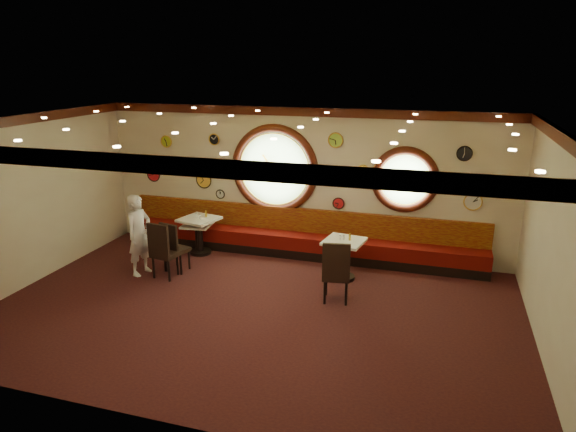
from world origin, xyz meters
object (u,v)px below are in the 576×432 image
(chair_c, at_px, (336,268))
(condiment_a_bottle, at_px, (203,221))
(condiment_b_bottle, at_px, (206,213))
(condiment_a_pepper, at_px, (199,222))
(chair_a, at_px, (173,244))
(condiment_c_pepper, at_px, (344,237))
(table_a, at_px, (198,235))
(condiment_c_bottle, at_px, (350,237))
(waiter, at_px, (139,235))
(condiment_b_pepper, at_px, (200,217))
(condiment_a_salt, at_px, (195,221))
(condiment_b_salt, at_px, (197,216))
(table_c, at_px, (344,254))
(table_b, at_px, (200,231))
(chair_b, at_px, (162,247))
(condiment_c_salt, at_px, (340,238))

(chair_c, distance_m, condiment_a_bottle, 3.67)
(condiment_a_bottle, height_order, condiment_b_bottle, condiment_b_bottle)
(chair_c, relative_size, condiment_a_pepper, 6.93)
(chair_a, xyz_separation_m, condiment_c_pepper, (3.35, 0.67, 0.26))
(chair_a, relative_size, condiment_b_bottle, 4.33)
(table_a, distance_m, condiment_c_bottle, 3.54)
(table_a, distance_m, waiter, 1.55)
(chair_c, bearing_deg, condiment_b_pepper, 147.20)
(condiment_a_salt, bearing_deg, condiment_b_pepper, -31.59)
(condiment_b_salt, height_order, condiment_c_pepper, condiment_b_salt)
(table_c, bearing_deg, table_a, 171.94)
(chair_a, xyz_separation_m, waiter, (-0.58, -0.26, 0.22))
(table_b, xyz_separation_m, table_c, (3.31, -0.46, -0.01))
(table_a, distance_m, chair_b, 1.50)
(condiment_a_salt, xyz_separation_m, condiment_b_bottle, (0.22, 0.10, 0.18))
(table_b, height_order, waiter, waiter)
(chair_c, bearing_deg, condiment_a_salt, 146.77)
(condiment_b_salt, bearing_deg, chair_c, -24.11)
(table_a, distance_m, condiment_b_bottle, 0.52)
(table_b, xyz_separation_m, condiment_a_salt, (-0.11, 0.04, 0.20))
(chair_c, bearing_deg, condiment_c_bottle, 79.17)
(chair_c, relative_size, waiter, 0.43)
(chair_b, xyz_separation_m, condiment_b_bottle, (0.18, 1.60, 0.24))
(chair_a, distance_m, chair_b, 0.36)
(condiment_b_salt, height_order, condiment_c_salt, condiment_b_salt)
(table_b, height_order, table_c, table_b)
(chair_a, relative_size, condiment_a_bottle, 4.46)
(condiment_c_bottle, bearing_deg, chair_c, -91.74)
(table_b, relative_size, condiment_c_pepper, 9.33)
(condiment_a_pepper, bearing_deg, condiment_b_salt, -167.68)
(condiment_a_salt, height_order, condiment_a_bottle, condiment_a_bottle)
(table_c, bearing_deg, condiment_a_salt, 171.73)
(chair_b, bearing_deg, table_b, 95.84)
(condiment_a_salt, distance_m, condiment_c_bottle, 3.57)
(condiment_a_salt, height_order, condiment_c_pepper, condiment_c_pepper)
(condiment_c_salt, height_order, condiment_b_bottle, condiment_b_bottle)
(table_b, bearing_deg, condiment_c_pepper, -7.60)
(condiment_c_pepper, bearing_deg, condiment_c_bottle, 3.39)
(table_c, height_order, condiment_a_salt, table_c)
(condiment_a_pepper, bearing_deg, condiment_a_bottle, 23.18)
(table_c, relative_size, condiment_b_pepper, 8.12)
(condiment_c_salt, bearing_deg, condiment_b_salt, 171.83)
(condiment_c_pepper, bearing_deg, condiment_a_pepper, 172.19)
(condiment_c_salt, bearing_deg, condiment_a_pepper, 171.63)
(table_a, xyz_separation_m, waiter, (-0.56, -1.39, 0.40))
(chair_b, xyz_separation_m, condiment_b_pepper, (0.14, 1.39, 0.22))
(condiment_b_salt, relative_size, condiment_c_bottle, 0.66)
(chair_a, xyz_separation_m, chair_c, (3.43, -0.42, 0.06))
(table_c, relative_size, condiment_c_salt, 8.96)
(condiment_b_salt, bearing_deg, chair_a, -90.25)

